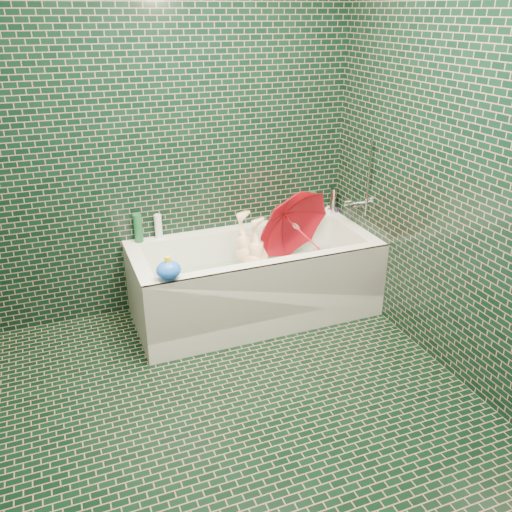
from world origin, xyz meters
name	(u,v)px	position (x,y,z in m)	size (l,w,h in m)	color
floor	(246,416)	(0.00, 0.00, 0.00)	(2.80, 2.80, 0.00)	black
wall_back	(171,136)	(0.00, 1.40, 1.25)	(2.80, 2.80, 0.00)	black
wall_front	(454,378)	(0.00, -1.40, 1.25)	(2.80, 2.80, 0.00)	black
wall_right	(473,170)	(1.30, 0.00, 1.25)	(2.80, 2.80, 0.00)	black
bathtub	(255,287)	(0.45, 1.01, 0.21)	(1.70, 0.75, 0.55)	white
bath_mat	(254,293)	(0.45, 1.02, 0.16)	(1.35, 0.47, 0.01)	#36D32A
water	(254,275)	(0.45, 1.02, 0.30)	(1.48, 0.53, 0.00)	silver
faucet	(359,199)	(1.26, 1.02, 0.77)	(0.18, 0.19, 0.55)	silver
child	(257,276)	(0.45, 0.98, 0.31)	(0.34, 0.22, 0.92)	beige
umbrella	(302,233)	(0.83, 1.06, 0.56)	(0.58, 0.58, 0.51)	red
soap_bottle_a	(332,213)	(1.25, 1.36, 0.55)	(0.11, 0.11, 0.27)	white
soap_bottle_b	(333,213)	(1.25, 1.36, 0.55)	(0.08, 0.08, 0.17)	#421B68
soap_bottle_c	(316,217)	(1.08, 1.33, 0.55)	(0.13, 0.13, 0.17)	#164D2A
bottle_right_tall	(312,205)	(1.06, 1.34, 0.65)	(0.06, 0.06, 0.20)	#164D2A
bottle_right_pump	(333,201)	(1.24, 1.36, 0.65)	(0.05, 0.05, 0.20)	silver
bottle_left_tall	(138,228)	(-0.29, 1.34, 0.65)	(0.06, 0.06, 0.20)	#164D2A
bottle_left_short	(158,226)	(-0.14, 1.37, 0.64)	(0.05, 0.05, 0.17)	white
rubber_duck	(294,214)	(0.90, 1.35, 0.59)	(0.11, 0.09, 0.08)	yellow
bath_toy	(169,270)	(-0.23, 0.69, 0.61)	(0.19, 0.17, 0.15)	blue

